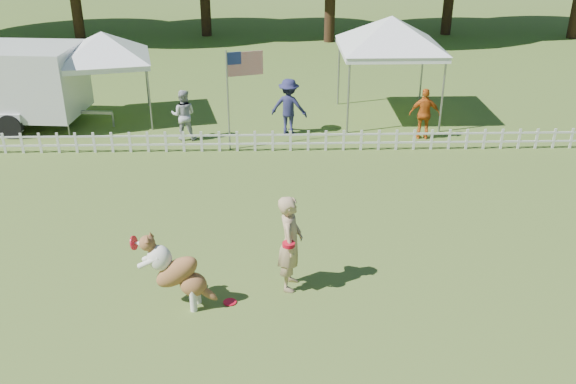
{
  "coord_description": "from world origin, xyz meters",
  "views": [
    {
      "loc": [
        0.27,
        -9.88,
        6.8
      ],
      "look_at": [
        0.56,
        2.0,
        1.1
      ],
      "focal_mm": 40.0,
      "sensor_mm": 36.0,
      "label": 1
    }
  ],
  "objects_px": {
    "handler": "(290,243)",
    "spectator_a": "(184,115)",
    "spectator_b": "(289,107)",
    "canopy_tent_left": "(107,78)",
    "frisbee_on_turf": "(230,302)",
    "canopy_tent_right": "(388,69)",
    "cargo_trailer": "(5,85)",
    "dog": "(178,272)",
    "spectator_c": "(425,114)",
    "flag_pole": "(228,101)"
  },
  "relations": [
    {
      "from": "frisbee_on_turf",
      "to": "spectator_a",
      "type": "bearing_deg",
      "value": 102.2
    },
    {
      "from": "spectator_b",
      "to": "canopy_tent_left",
      "type": "bearing_deg",
      "value": 2.09
    },
    {
      "from": "canopy_tent_left",
      "to": "spectator_c",
      "type": "bearing_deg",
      "value": -23.23
    },
    {
      "from": "dog",
      "to": "frisbee_on_turf",
      "type": "xyz_separation_m",
      "value": [
        0.88,
        0.04,
        -0.68
      ]
    },
    {
      "from": "spectator_c",
      "to": "flag_pole",
      "type": "bearing_deg",
      "value": 13.68
    },
    {
      "from": "canopy_tent_right",
      "to": "canopy_tent_left",
      "type": "bearing_deg",
      "value": 179.99
    },
    {
      "from": "flag_pole",
      "to": "spectator_a",
      "type": "bearing_deg",
      "value": 132.28
    },
    {
      "from": "canopy_tent_left",
      "to": "spectator_a",
      "type": "bearing_deg",
      "value": -46.93
    },
    {
      "from": "handler",
      "to": "spectator_a",
      "type": "relative_size",
      "value": 1.24
    },
    {
      "from": "handler",
      "to": "spectator_a",
      "type": "bearing_deg",
      "value": 28.97
    },
    {
      "from": "dog",
      "to": "cargo_trailer",
      "type": "xyz_separation_m",
      "value": [
        -6.52,
        9.78,
        0.57
      ]
    },
    {
      "from": "canopy_tent_left",
      "to": "cargo_trailer",
      "type": "distance_m",
      "value": 3.07
    },
    {
      "from": "handler",
      "to": "flag_pole",
      "type": "height_order",
      "value": "flag_pole"
    },
    {
      "from": "handler",
      "to": "flag_pole",
      "type": "xyz_separation_m",
      "value": [
        -1.53,
        6.96,
        0.48
      ]
    },
    {
      "from": "cargo_trailer",
      "to": "spectator_b",
      "type": "height_order",
      "value": "cargo_trailer"
    },
    {
      "from": "handler",
      "to": "canopy_tent_left",
      "type": "height_order",
      "value": "canopy_tent_left"
    },
    {
      "from": "dog",
      "to": "spectator_c",
      "type": "xyz_separation_m",
      "value": [
        6.13,
        8.24,
        0.07
      ]
    },
    {
      "from": "handler",
      "to": "frisbee_on_turf",
      "type": "relative_size",
      "value": 7.75
    },
    {
      "from": "canopy_tent_left",
      "to": "spectator_b",
      "type": "height_order",
      "value": "canopy_tent_left"
    },
    {
      "from": "frisbee_on_turf",
      "to": "canopy_tent_left",
      "type": "bearing_deg",
      "value": 113.36
    },
    {
      "from": "canopy_tent_left",
      "to": "spectator_a",
      "type": "distance_m",
      "value": 3.18
    },
    {
      "from": "spectator_a",
      "to": "canopy_tent_left",
      "type": "bearing_deg",
      "value": -31.69
    },
    {
      "from": "handler",
      "to": "spectator_b",
      "type": "bearing_deg",
      "value": 7.27
    },
    {
      "from": "flag_pole",
      "to": "spectator_c",
      "type": "height_order",
      "value": "flag_pole"
    },
    {
      "from": "handler",
      "to": "flag_pole",
      "type": "bearing_deg",
      "value": 20.93
    },
    {
      "from": "handler",
      "to": "canopy_tent_left",
      "type": "distance_m",
      "value": 11.03
    },
    {
      "from": "spectator_c",
      "to": "spectator_a",
      "type": "bearing_deg",
      "value": 5.45
    },
    {
      "from": "frisbee_on_turf",
      "to": "cargo_trailer",
      "type": "distance_m",
      "value": 12.29
    },
    {
      "from": "spectator_a",
      "to": "spectator_b",
      "type": "height_order",
      "value": "spectator_b"
    },
    {
      "from": "dog",
      "to": "cargo_trailer",
      "type": "height_order",
      "value": "cargo_trailer"
    },
    {
      "from": "canopy_tent_right",
      "to": "spectator_c",
      "type": "height_order",
      "value": "canopy_tent_right"
    },
    {
      "from": "handler",
      "to": "spectator_c",
      "type": "distance_m",
      "value": 8.74
    },
    {
      "from": "handler",
      "to": "frisbee_on_turf",
      "type": "height_order",
      "value": "handler"
    },
    {
      "from": "spectator_a",
      "to": "spectator_b",
      "type": "bearing_deg",
      "value": -169.14
    },
    {
      "from": "dog",
      "to": "spectator_b",
      "type": "height_order",
      "value": "spectator_b"
    },
    {
      "from": "canopy_tent_right",
      "to": "cargo_trailer",
      "type": "relative_size",
      "value": 0.55
    },
    {
      "from": "frisbee_on_turf",
      "to": "flag_pole",
      "type": "height_order",
      "value": "flag_pole"
    },
    {
      "from": "cargo_trailer",
      "to": "canopy_tent_right",
      "type": "bearing_deg",
      "value": 7.26
    },
    {
      "from": "spectator_a",
      "to": "spectator_c",
      "type": "bearing_deg",
      "value": -177.74
    },
    {
      "from": "frisbee_on_turf",
      "to": "spectator_a",
      "type": "xyz_separation_m",
      "value": [
        -1.8,
        8.3,
        0.74
      ]
    },
    {
      "from": "canopy_tent_left",
      "to": "canopy_tent_right",
      "type": "bearing_deg",
      "value": -11.81
    },
    {
      "from": "dog",
      "to": "flag_pole",
      "type": "height_order",
      "value": "flag_pole"
    },
    {
      "from": "canopy_tent_right",
      "to": "spectator_c",
      "type": "relative_size",
      "value": 2.09
    },
    {
      "from": "frisbee_on_turf",
      "to": "spectator_c",
      "type": "distance_m",
      "value": 9.76
    },
    {
      "from": "cargo_trailer",
      "to": "frisbee_on_turf",
      "type": "bearing_deg",
      "value": -47.41
    },
    {
      "from": "frisbee_on_turf",
      "to": "spectator_b",
      "type": "bearing_deg",
      "value": 81.59
    },
    {
      "from": "dog",
      "to": "spectator_c",
      "type": "relative_size",
      "value": 0.91
    },
    {
      "from": "canopy_tent_right",
      "to": "spectator_b",
      "type": "bearing_deg",
      "value": -156.34
    },
    {
      "from": "canopy_tent_left",
      "to": "frisbee_on_turf",
      "type": "bearing_deg",
      "value": -78.77
    },
    {
      "from": "dog",
      "to": "flag_pole",
      "type": "distance_m",
      "value": 7.55
    }
  ]
}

